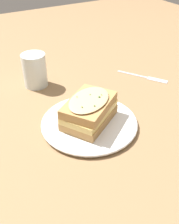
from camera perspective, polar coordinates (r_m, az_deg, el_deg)
The scene contains 5 objects.
ground_plane at distance 0.75m, azimuth -1.18°, elevation -1.60°, with size 2.40×2.40×0.00m, color olive.
dinner_plate at distance 0.72m, azimuth 0.00°, elevation -2.33°, with size 0.27×0.27×0.01m.
sandwich at distance 0.70m, azimuth -0.19°, elevation 0.35°, with size 0.19×0.17×0.08m.
water_glass at distance 0.91m, azimuth -11.84°, elevation 8.89°, with size 0.08×0.08×0.11m, color silver.
fork at distance 0.98m, azimuth 12.59°, elevation 7.31°, with size 0.11×0.17×0.00m.
Camera 1 is at (-0.29, -0.52, 0.45)m, focal length 42.00 mm.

